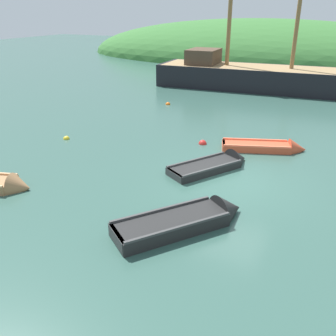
% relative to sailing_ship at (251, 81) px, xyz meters
% --- Properties ---
extents(ground_plane, '(120.00, 120.00, 0.00)m').
position_rel_sailing_ship_xyz_m(ground_plane, '(3.77, -16.51, -0.57)').
color(ground_plane, '#33564C').
extents(shore_hill, '(46.29, 20.52, 9.08)m').
position_rel_sailing_ship_xyz_m(shore_hill, '(-3.78, 18.68, -0.57)').
color(shore_hill, '#387033').
rests_on(shore_hill, ground).
extents(sailing_ship, '(17.14, 4.98, 10.50)m').
position_rel_sailing_ship_xyz_m(sailing_ship, '(0.00, 0.00, 0.00)').
color(sailing_ship, black).
rests_on(sailing_ship, ground).
extents(rowboat_far, '(3.64, 2.10, 0.92)m').
position_rel_sailing_ship_xyz_m(rowboat_far, '(4.16, -12.79, -0.49)').
color(rowboat_far, '#C64C2D').
rests_on(rowboat_far, ground).
extents(rowboat_outer_right, '(3.21, 3.82, 1.08)m').
position_rel_sailing_ship_xyz_m(rowboat_outer_right, '(3.47, -19.80, -0.44)').
color(rowboat_outer_right, black).
rests_on(rowboat_outer_right, ground).
extents(rowboat_near_dock, '(2.66, 3.51, 1.02)m').
position_rel_sailing_ship_xyz_m(rowboat_near_dock, '(2.78, -15.57, -0.50)').
color(rowboat_near_dock, black).
rests_on(rowboat_near_dock, ground).
extents(buoy_yellow, '(0.29, 0.29, 0.29)m').
position_rel_sailing_ship_xyz_m(buoy_yellow, '(-4.64, -15.52, -0.57)').
color(buoy_yellow, yellow).
rests_on(buoy_yellow, ground).
extents(buoy_red, '(0.37, 0.37, 0.37)m').
position_rel_sailing_ship_xyz_m(buoy_red, '(1.31, -13.32, -0.57)').
color(buoy_red, red).
rests_on(buoy_red, ground).
extents(buoy_orange, '(0.30, 0.30, 0.30)m').
position_rel_sailing_ship_xyz_m(buoy_orange, '(-3.38, -7.40, -0.57)').
color(buoy_orange, orange).
rests_on(buoy_orange, ground).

